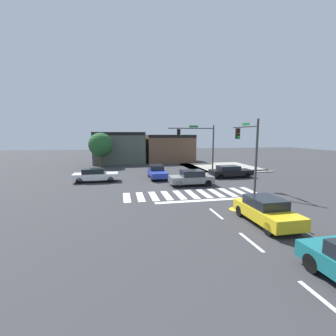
# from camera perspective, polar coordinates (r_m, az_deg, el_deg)

# --- Properties ---
(ground_plane) EXTENTS (120.00, 120.00, 0.00)m
(ground_plane) POSITION_cam_1_polar(r_m,az_deg,el_deg) (23.99, 2.56, -3.70)
(ground_plane) COLOR #353538
(crosswalk_near) EXTENTS (11.18, 2.96, 0.01)m
(crosswalk_near) POSITION_cam_1_polar(r_m,az_deg,el_deg) (19.77, 5.78, -6.26)
(crosswalk_near) COLOR silver
(crosswalk_near) RESTS_ON ground_plane
(lane_markings) EXTENTS (6.80, 20.25, 0.01)m
(lane_markings) POSITION_cam_1_polar(r_m,az_deg,el_deg) (13.66, 20.16, -13.32)
(lane_markings) COLOR white
(lane_markings) RESTS_ON ground_plane
(bike_detector_marking) EXTENTS (0.92, 0.92, 0.01)m
(bike_detector_marking) POSITION_cam_1_polar(r_m,az_deg,el_deg) (16.42, 16.09, -9.52)
(bike_detector_marking) COLOR yellow
(bike_detector_marking) RESTS_ON ground_plane
(curb_corner_northeast) EXTENTS (10.00, 10.60, 0.15)m
(curb_corner_northeast) POSITION_cam_1_polar(r_m,az_deg,el_deg) (35.54, 12.15, 0.07)
(curb_corner_northeast) COLOR #9E998E
(curb_corner_northeast) RESTS_ON ground_plane
(storefront_row) EXTENTS (17.17, 6.50, 5.30)m
(storefront_row) POSITION_cam_1_polar(r_m,az_deg,el_deg) (42.20, -6.06, 4.83)
(storefront_row) COLOR #4C564C
(storefront_row) RESTS_ON ground_plane
(traffic_signal_southeast) EXTENTS (0.32, 4.16, 6.11)m
(traffic_signal_southeast) POSITION_cam_1_polar(r_m,az_deg,el_deg) (21.27, 18.65, 5.56)
(traffic_signal_southeast) COLOR #383A3D
(traffic_signal_southeast) RESTS_ON ground_plane
(traffic_signal_northeast) EXTENTS (5.81, 0.32, 6.03)m
(traffic_signal_northeast) POSITION_cam_1_polar(r_m,az_deg,el_deg) (29.34, 7.23, 6.70)
(traffic_signal_northeast) COLOR #383A3D
(traffic_signal_northeast) RESTS_ON ground_plane
(car_blue) EXTENTS (1.72, 4.13, 1.43)m
(car_blue) POSITION_cam_1_polar(r_m,az_deg,el_deg) (26.60, -2.69, -0.91)
(car_blue) COLOR #23389E
(car_blue) RESTS_ON ground_plane
(car_white) EXTENTS (4.51, 1.73, 1.39)m
(car_white) POSITION_cam_1_polar(r_m,az_deg,el_deg) (25.75, -17.11, -1.63)
(car_white) COLOR white
(car_white) RESTS_ON ground_plane
(car_gray) EXTENTS (4.15, 1.92, 1.47)m
(car_gray) POSITION_cam_1_polar(r_m,az_deg,el_deg) (23.00, 5.63, -2.35)
(car_gray) COLOR slate
(car_gray) RESTS_ON ground_plane
(car_black) EXTENTS (4.74, 1.89, 1.35)m
(car_black) POSITION_cam_1_polar(r_m,az_deg,el_deg) (28.11, 14.74, -0.79)
(car_black) COLOR black
(car_black) RESTS_ON ground_plane
(car_yellow) EXTENTS (1.84, 4.17, 1.44)m
(car_yellow) POSITION_cam_1_polar(r_m,az_deg,el_deg) (14.25, 22.57, -9.45)
(car_yellow) COLOR gold
(car_yellow) RESTS_ON ground_plane
(roadside_tree) EXTENTS (3.56, 3.56, 5.18)m
(roadside_tree) POSITION_cam_1_polar(r_m,az_deg,el_deg) (36.90, -15.93, 5.40)
(roadside_tree) COLOR #4C3823
(roadside_tree) RESTS_ON ground_plane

